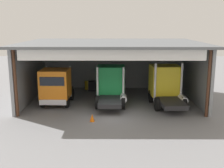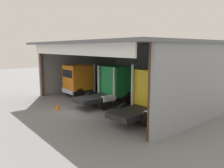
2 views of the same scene
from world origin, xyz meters
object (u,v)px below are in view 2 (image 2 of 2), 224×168
object	(u,v)px
traffic_cone	(57,106)
truck_green_right_bay	(113,85)
oil_drum	(136,88)
truck_orange_center_bay	(81,80)
tool_cart	(136,89)
truck_yellow_yard_outside	(152,94)

from	to	relation	value
traffic_cone	truck_green_right_bay	bearing A→B (deg)	74.30
truck_green_right_bay	traffic_cone	world-z (taller)	truck_green_right_bay
truck_green_right_bay	oil_drum	distance (m)	6.05
truck_green_right_bay	oil_drum	world-z (taller)	truck_green_right_bay
oil_drum	traffic_cone	xyz separation A→B (m)	(1.26, -9.98, -0.17)
truck_orange_center_bay	tool_cart	world-z (taller)	truck_orange_center_bay
truck_yellow_yard_outside	truck_green_right_bay	bearing A→B (deg)	170.98
truck_yellow_yard_outside	tool_cart	world-z (taller)	truck_yellow_yard_outside
oil_drum	traffic_cone	size ratio (longest dim) A/B	1.60
truck_yellow_yard_outside	oil_drum	distance (m)	9.37
truck_yellow_yard_outside	traffic_cone	size ratio (longest dim) A/B	9.23
truck_green_right_bay	oil_drum	size ratio (longest dim) A/B	5.73
tool_cart	oil_drum	bearing A→B (deg)	137.62
traffic_cone	tool_cart	bearing A→B (deg)	93.92
tool_cart	traffic_cone	distance (m)	9.44
truck_yellow_yard_outside	oil_drum	xyz separation A→B (m)	(-7.28, 5.75, -1.29)
truck_yellow_yard_outside	tool_cart	distance (m)	8.54
truck_orange_center_bay	oil_drum	world-z (taller)	truck_orange_center_bay
truck_green_right_bay	truck_yellow_yard_outside	size ratio (longest dim) A/B	0.99
truck_green_right_bay	traffic_cone	size ratio (longest dim) A/B	9.18
traffic_cone	oil_drum	bearing A→B (deg)	97.20
truck_yellow_yard_outside	oil_drum	world-z (taller)	truck_yellow_yard_outside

